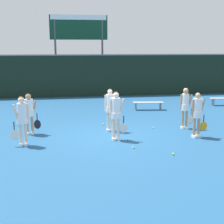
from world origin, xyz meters
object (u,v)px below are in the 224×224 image
Objects in this scene: tennis_ball_0 at (103,124)px; player_0 at (22,117)px; tennis_ball_3 at (133,148)px; tennis_ball_5 at (127,140)px; player_1 at (116,112)px; scoreboard at (79,33)px; tennis_ball_4 at (173,154)px; tennis_ball_1 at (27,131)px; player_3 at (29,110)px; player_2 at (197,111)px; bench_courtside at (148,103)px; player_4 at (110,107)px; player_5 at (185,105)px; tennis_ball_2 at (153,128)px.

player_0 is at bearing -141.42° from tennis_ball_0.
tennis_ball_3 and tennis_ball_5 have the same top height.
player_1 is 1.10m from tennis_ball_5.
tennis_ball_5 is at bearing -84.58° from scoreboard.
tennis_ball_5 is at bearing -8.35° from player_0.
tennis_ball_0 is at bearing 112.14° from tennis_ball_4.
tennis_ball_0 reaches higher than tennis_ball_1.
tennis_ball_3 is 1.37m from tennis_ball_4.
player_2 is at bearing -23.09° from player_3.
bench_courtside is 4.77m from player_4.
player_3 is (-3.17, 1.26, -0.10)m from player_1.
tennis_ball_4 reaches higher than tennis_ball_1.
player_0 reaches higher than player_2.
scoreboard is 10.84m from player_4.
player_5 is (6.25, -0.06, 0.04)m from player_3.
player_5 is 23.58× the size of tennis_ball_4.
player_5 is (3.79, -10.36, -3.27)m from scoreboard.
player_5 is 3.15m from tennis_ball_5.
player_2 is 6.64m from tennis_ball_1.
player_0 reaches higher than player_4.
tennis_ball_3 is at bearing -101.89° from bench_courtside.
scoreboard is 11.51m from player_5.
scoreboard is 14.25m from tennis_ball_4.
tennis_ball_3 is (-1.38, -2.43, -0.00)m from tennis_ball_2.
player_3 reaches higher than tennis_ball_2.
tennis_ball_4 is (1.69, -4.15, -0.00)m from tennis_ball_0.
player_2 is 6.34m from player_3.
player_3 is at bearing -103.41° from scoreboard.
player_5 is at bearing -7.66° from tennis_ball_2.
player_2 is at bearing 1.01° from tennis_ball_5.
player_0 is at bearing -130.12° from bench_courtside.
bench_courtside is 0.97× the size of player_4.
player_1 is 3.41m from player_3.
player_0 is 1.44m from player_3.
player_4 is 3.44m from tennis_ball_1.
player_0 is 5.15m from tennis_ball_4.
player_1 is 3.03m from player_2.
tennis_ball_3 is at bearing 143.52° from tennis_ball_4.
tennis_ball_0 reaches higher than tennis_ball_3.
player_4 is at bearing 116.32° from tennis_ball_4.
scoreboard is 82.09× the size of tennis_ball_5.
player_0 is (-2.54, -11.72, -3.25)m from scoreboard.
player_3 is 4.36m from tennis_ball_3.
player_4 is 3.60m from tennis_ball_4.
tennis_ball_0 is (2.99, 1.02, -0.91)m from player_3.
scoreboard is at bearing 124.93° from bench_courtside.
tennis_ball_3 is 1.01× the size of tennis_ball_5.
player_5 is at bearing 3.45° from player_0.
player_4 reaches higher than bench_courtside.
player_4 is 2.06m from tennis_ball_2.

